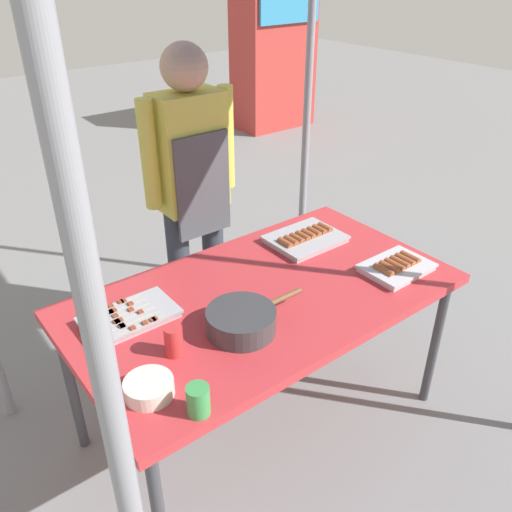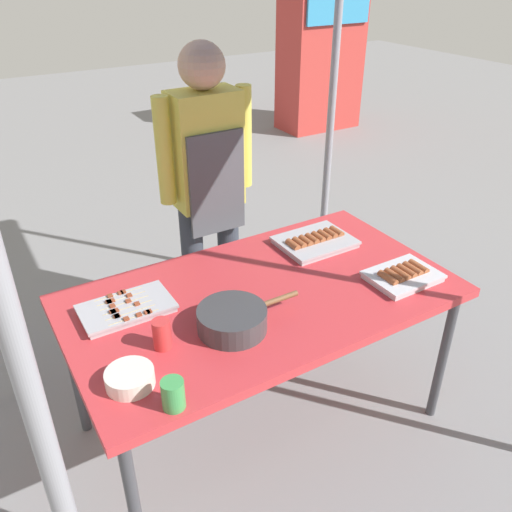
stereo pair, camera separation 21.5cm
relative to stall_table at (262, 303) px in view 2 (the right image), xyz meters
The scene contains 11 objects.
ground_plane 0.70m from the stall_table, ahead, with size 18.00×18.00×0.00m, color slate.
stall_table is the anchor object (origin of this frame).
tray_grilled_sausages 0.49m from the stall_table, 26.50° to the left, with size 0.35×0.27×0.05m.
tray_meat_skewers 0.56m from the stall_table, 163.33° to the left, with size 0.36×0.21×0.04m.
tray_pork_links 0.62m from the stall_table, 21.94° to the right, with size 0.30×0.22×0.05m.
cooking_wok 0.29m from the stall_table, 145.88° to the right, with size 0.42×0.26×0.09m.
condiment_bowl 0.70m from the stall_table, 160.15° to the right, with size 0.16×0.16×0.06m, color silver.
drink_cup_near_edge 0.51m from the stall_table, 167.02° to the right, with size 0.07×0.07×0.11m, color red.
drink_cup_by_wok 0.70m from the stall_table, 145.02° to the right, with size 0.07×0.07×0.10m, color #3F994C.
vendor_woman 0.82m from the stall_table, 79.77° to the left, with size 0.52×0.23×1.63m.
neighbor_stall_left 4.97m from the stall_table, 50.19° to the left, with size 0.96×0.56×1.78m.
Camera 2 is at (-0.96, -1.54, 1.98)m, focal length 37.06 mm.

